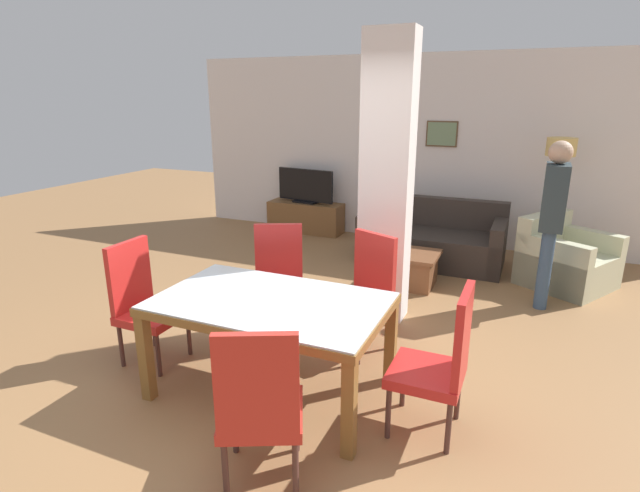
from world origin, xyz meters
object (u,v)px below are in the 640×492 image
Objects in this scene: dining_chair_head_left at (143,300)px; standing_person at (552,214)px; dining_chair_far_left at (279,278)px; dining_chair_near_right at (260,404)px; armchair at (565,262)px; tv_stand at (306,217)px; tv_screen at (305,186)px; dining_chair_head_right at (441,360)px; dining_chair_far_right at (365,290)px; bottle at (398,241)px; sofa at (432,241)px; dining_table at (271,318)px; floor_lamp at (560,159)px; coffee_table at (409,268)px.

standing_person reaches higher than dining_chair_head_left.
dining_chair_far_left is 1.00× the size of dining_chair_near_right.
tv_stand is at bearing -73.72° from armchair.
dining_chair_far_left is at bearing 118.45° from tv_screen.
dining_chair_head_right is 0.86× the size of armchair.
dining_chair_far_right is 3.70× the size of bottle.
dining_chair_head_left is 0.56× the size of sofa.
dining_table is 1.02m from dining_chair_far_right.
dining_chair_head_right reaches higher than sofa.
dining_chair_head_right is 2.41m from dining_chair_head_left.
standing_person is (3.03, 2.52, 0.46)m from dining_chair_head_left.
armchair reaches higher than bottle.
dining_chair_far_right is (-0.82, 0.93, 0.00)m from dining_chair_head_right.
dining_table is at bearing -95.61° from bottle.
dining_chair_far_left is 0.62× the size of floor_lamp.
coffee_table is 2.69m from tv_stand.
tv_stand is (-0.50, 4.21, -0.29)m from dining_chair_head_left.
dining_chair_head_right is at bearing 154.79° from dining_chair_far_right.
dining_chair_head_left reaches higher than dining_table.
coffee_table is 0.67× the size of tv_screen.
tv_screen is (-3.75, 0.95, 0.46)m from armchair.
dining_chair_far_right is at bearing -4.99° from armchair.
sofa reaches higher than coffee_table.
dining_chair_far_left is 1.00× the size of dining_chair_head_left.
sofa is 2.80× the size of coffee_table.
dining_chair_far_left is 3.57m from tv_stand.
standing_person reaches higher than dining_table.
standing_person reaches higher than sofa.
dining_chair_head_right reaches higher than bottle.
tv_stand is at bearing 140.33° from bottle.
dining_chair_head_left is 0.86× the size of armchair.
bottle is (-0.16, 0.06, 0.30)m from coffee_table.
standing_person reaches higher than dining_chair_near_right.
dining_chair_far_right is at bearing -90.41° from coffee_table.
sofa is (-0.74, 3.52, -0.25)m from dining_chair_head_right.
dining_chair_near_right is at bearing 8.67° from armchair.
tv_screen is (-1.28, 3.33, 0.21)m from dining_chair_far_left.
floor_lamp reaches higher than dining_chair_head_left.
coffee_table is at bearing -38.46° from tv_stand.
coffee_table is (-1.65, -0.72, -0.08)m from armchair.
standing_person is (2.25, 1.64, 0.46)m from dining_chair_far_left.
floor_lamp is (1.48, 4.82, 0.85)m from dining_chair_near_right.
dining_chair_head_left is at bearing -119.02° from bottle.
dining_chair_near_right is 1.82m from dining_chair_head_left.
dining_chair_head_right is at bearing -99.56° from floor_lamp.
dining_chair_head_right is 3.60m from sofa.
dining_chair_far_left is at bearing -15.67° from armchair.
bottle is at bearing 67.32° from dining_chair_near_right.
tv_screen is (-2.10, 1.67, 0.54)m from coffee_table.
sofa is (0.08, 4.38, -0.25)m from dining_chair_near_right.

